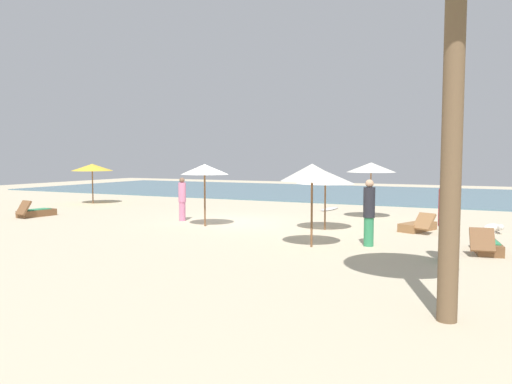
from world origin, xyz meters
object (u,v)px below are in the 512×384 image
object	(u,v)px
umbrella_2	(312,173)
dog	(494,228)
person_3	(369,212)
lounger_0	(486,246)
surfboard	(330,209)
umbrella_3	(371,167)
person_1	(446,220)
umbrella_1	(325,177)
lounger_2	(418,226)
umbrella_0	(92,167)
umbrella_4	(205,170)
lounger_1	(36,212)
person_2	(182,199)

from	to	relation	value
umbrella_2	dog	world-z (taller)	umbrella_2
umbrella_2	person_3	xyz separation A→B (m)	(1.39, 0.81, -1.10)
lounger_0	surfboard	size ratio (longest dim) A/B	0.90
umbrella_2	lounger_0	xyz separation A→B (m)	(4.35, 1.22, -1.88)
umbrella_3	person_1	world-z (taller)	umbrella_3
umbrella_1	umbrella_3	size ratio (longest dim) A/B	0.89
lounger_2	person_3	world-z (taller)	person_3
umbrella_3	person_1	distance (m)	8.19
umbrella_0	person_1	world-z (taller)	umbrella_0
dog	person_3	bearing A→B (deg)	-128.29
umbrella_4	lounger_1	size ratio (longest dim) A/B	1.30
umbrella_1	lounger_0	world-z (taller)	umbrella_1
person_2	person_3	xyz separation A→B (m)	(7.74, -2.21, 0.09)
umbrella_2	person_2	distance (m)	7.13
dog	umbrella_4	bearing A→B (deg)	-163.93
person_1	dog	size ratio (longest dim) A/B	2.86
person_1	umbrella_1	bearing A→B (deg)	139.05
umbrella_1	lounger_2	distance (m)	3.51
umbrella_1	surfboard	bearing A→B (deg)	105.55
person_1	person_3	size ratio (longest dim) A/B	1.05
person_2	dog	bearing A→B (deg)	9.43
umbrella_4	lounger_1	xyz separation A→B (m)	(-7.87, -0.68, -1.86)
umbrella_0	person_2	world-z (taller)	umbrella_0
umbrella_2	lounger_1	distance (m)	12.86
person_1	surfboard	distance (m)	11.49
surfboard	umbrella_2	bearing A→B (deg)	-75.96
umbrella_4	umbrella_2	bearing A→B (deg)	-24.18
person_3	surfboard	distance (m)	9.49
umbrella_3	surfboard	bearing A→B (deg)	134.95
umbrella_1	surfboard	xyz separation A→B (m)	(-1.75, 6.29, -1.76)
surfboard	lounger_2	bearing A→B (deg)	-48.19
lounger_2	dog	size ratio (longest dim) A/B	2.62
person_2	person_3	size ratio (longest dim) A/B	0.91
umbrella_1	lounger_0	bearing A→B (deg)	-21.49
umbrella_0	surfboard	bearing A→B (deg)	12.25
umbrella_3	person_3	distance (m)	6.42
umbrella_1	lounger_0	size ratio (longest dim) A/B	1.16
lounger_1	umbrella_3	bearing A→B (deg)	23.52
lounger_0	dog	xyz separation A→B (m)	(0.22, 3.61, -0.00)
umbrella_1	umbrella_2	xyz separation A→B (m)	(0.62, -3.18, 0.26)
umbrella_3	umbrella_2	bearing A→B (deg)	-90.79
person_1	person_3	distance (m)	2.40
person_2	lounger_2	bearing A→B (deg)	8.13
umbrella_2	person_3	world-z (taller)	umbrella_2
lounger_0	dog	world-z (taller)	lounger_0
umbrella_1	lounger_1	world-z (taller)	umbrella_1
umbrella_3	lounger_0	distance (m)	7.42
lounger_0	person_1	bearing A→B (deg)	-118.58
lounger_1	surfboard	bearing A→B (deg)	37.96
person_1	surfboard	size ratio (longest dim) A/B	1.01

